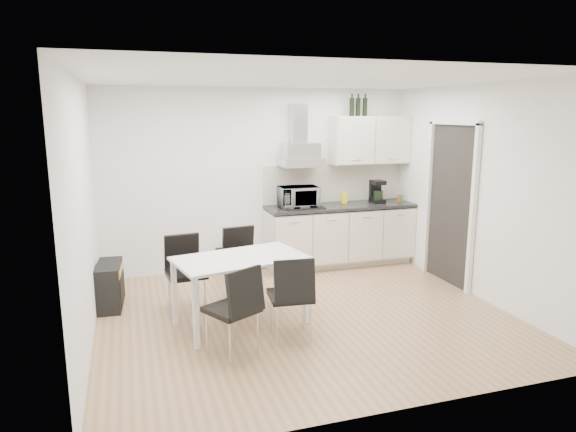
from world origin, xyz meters
name	(u,v)px	position (x,y,z in m)	size (l,w,h in m)	color
ground	(305,315)	(0.00, 0.00, 0.00)	(4.50, 4.50, 0.00)	#A8815A
wall_back	(260,180)	(0.00, 2.00, 1.30)	(4.50, 0.10, 2.60)	white
wall_front	(398,248)	(0.00, -2.00, 1.30)	(4.50, 0.10, 2.60)	white
wall_left	(83,215)	(-2.25, 0.00, 1.30)	(0.10, 4.00, 2.60)	white
wall_right	(480,193)	(2.25, 0.00, 1.30)	(0.10, 4.00, 2.60)	white
ceiling	(306,78)	(0.00, 0.00, 2.60)	(4.50, 4.50, 0.00)	white
doorway	(449,205)	(2.21, 0.55, 1.05)	(0.08, 1.04, 2.10)	white
kitchenette	(341,210)	(1.18, 1.73, 0.83)	(2.22, 0.64, 2.52)	beige
dining_table	(240,265)	(-0.74, -0.01, 0.66)	(1.48, 1.04, 0.75)	white
chair_far_left	(186,275)	(-1.25, 0.51, 0.44)	(0.44, 0.50, 0.88)	black
chair_far_right	(244,265)	(-0.54, 0.71, 0.44)	(0.44, 0.50, 0.88)	black
chair_near_left	(232,310)	(-0.97, -0.68, 0.44)	(0.44, 0.50, 0.88)	black
chair_near_right	(290,297)	(-0.34, -0.51, 0.44)	(0.44, 0.50, 0.88)	black
guitar_amp	(110,285)	(-2.10, 0.94, 0.26)	(0.32, 0.65, 0.53)	black
floor_speaker	(224,260)	(-0.56, 1.90, 0.17)	(0.20, 0.18, 0.33)	black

